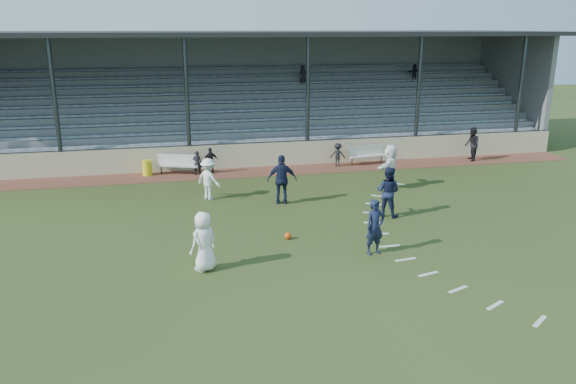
% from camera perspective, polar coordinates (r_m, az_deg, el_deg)
% --- Properties ---
extents(ground, '(90.00, 90.00, 0.00)m').
position_cam_1_polar(ground, '(17.82, 1.71, -6.26)').
color(ground, '#2E3D19').
rests_on(ground, ground).
extents(cinder_track, '(34.00, 2.00, 0.02)m').
position_cam_1_polar(cinder_track, '(27.61, -3.52, 2.05)').
color(cinder_track, brown).
rests_on(cinder_track, ground).
extents(retaining_wall, '(34.00, 0.18, 1.20)m').
position_cam_1_polar(retaining_wall, '(28.48, -3.87, 3.72)').
color(retaining_wall, beige).
rests_on(retaining_wall, ground).
extents(bench_left, '(2.01, 1.14, 0.95)m').
position_cam_1_polar(bench_left, '(27.56, -11.14, 2.97)').
color(bench_left, beige).
rests_on(bench_left, cinder_track).
extents(bench_right, '(2.04, 0.73, 0.95)m').
position_cam_1_polar(bench_right, '(29.33, 7.95, 3.94)').
color(bench_right, beige).
rests_on(bench_right, cinder_track).
extents(trash_bin, '(0.46, 0.46, 0.73)m').
position_cam_1_polar(trash_bin, '(27.68, -14.11, 2.41)').
color(trash_bin, yellow).
rests_on(trash_bin, cinder_track).
extents(football, '(0.23, 0.23, 0.23)m').
position_cam_1_polar(football, '(18.92, -0.02, -4.48)').
color(football, '#E1440D').
rests_on(football, ground).
extents(player_white_lead, '(1.04, 0.95, 1.79)m').
position_cam_1_polar(player_white_lead, '(16.51, -8.54, -4.99)').
color(player_white_lead, white).
rests_on(player_white_lead, ground).
extents(player_navy_lead, '(0.73, 0.56, 1.77)m').
position_cam_1_polar(player_navy_lead, '(17.70, 8.82, -3.54)').
color(player_navy_lead, '#141B39').
rests_on(player_navy_lead, ground).
extents(player_navy_mid, '(1.17, 1.15, 1.90)m').
position_cam_1_polar(player_navy_mid, '(21.28, 10.11, 0.04)').
color(player_navy_mid, '#141B39').
rests_on(player_navy_mid, ground).
extents(player_white_wing, '(1.24, 1.24, 1.72)m').
position_cam_1_polar(player_white_wing, '(23.27, -8.07, 1.33)').
color(player_white_wing, white).
rests_on(player_white_wing, ground).
extents(player_navy_wing, '(1.24, 0.67, 2.00)m').
position_cam_1_polar(player_navy_wing, '(22.41, -0.61, 1.27)').
color(player_navy_wing, '#141B39').
rests_on(player_navy_wing, ground).
extents(player_white_back, '(1.63, 1.76, 1.97)m').
position_cam_1_polar(player_white_back, '(24.98, 10.32, 2.57)').
color(player_white_back, white).
rests_on(player_white_back, ground).
extents(official, '(0.85, 0.99, 1.76)m').
position_cam_1_polar(official, '(31.23, 18.18, 4.63)').
color(official, black).
rests_on(official, cinder_track).
extents(sub_left_near, '(0.45, 0.33, 1.15)m').
position_cam_1_polar(sub_left_near, '(27.26, -9.20, 2.95)').
color(sub_left_near, black).
rests_on(sub_left_near, cinder_track).
extents(sub_left_far, '(0.77, 0.45, 1.24)m').
position_cam_1_polar(sub_left_far, '(27.43, -7.85, 3.19)').
color(sub_left_far, black).
rests_on(sub_left_far, cinder_track).
extents(sub_right, '(0.87, 0.68, 1.19)m').
position_cam_1_polar(sub_right, '(28.66, 5.07, 3.80)').
color(sub_right, black).
rests_on(sub_right, cinder_track).
extents(grandstand, '(34.60, 9.00, 6.61)m').
position_cam_1_polar(grandstand, '(32.78, -5.15, 8.23)').
color(grandstand, slate).
rests_on(grandstand, ground).
extents(penalty_arc, '(3.89, 14.63, 0.01)m').
position_cam_1_polar(penalty_arc, '(19.17, 13.81, -5.05)').
color(penalty_arc, silver).
rests_on(penalty_arc, ground).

